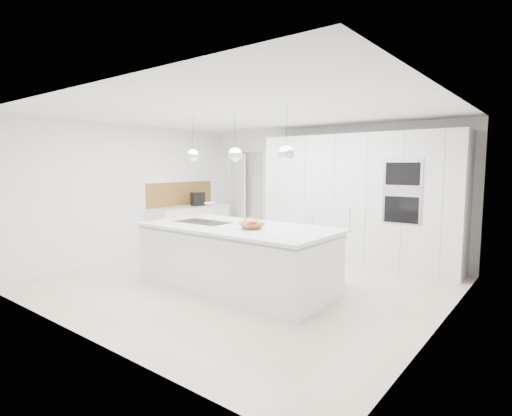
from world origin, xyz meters
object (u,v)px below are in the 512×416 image
Objects in this scene: espresso_machine at (198,199)px; fruit_bowl at (251,226)px; bar_stool_right at (334,247)px; bar_stool_left at (300,248)px; island_base at (236,259)px.

fruit_bowl is at bearing -12.15° from espresso_machine.
espresso_machine is 3.68m from bar_stool_right.
espresso_machine is 3.15m from bar_stool_left.
espresso_machine reaches higher than bar_stool_left.
island_base is 1.07m from bar_stool_left.
fruit_bowl is 1.11m from bar_stool_left.
fruit_bowl is (0.33, -0.05, 0.51)m from island_base.
bar_stool_right reaches higher than island_base.
fruit_bowl is at bearing -8.33° from island_base.
espresso_machine reaches higher than island_base.
bar_stool_right is at bearing -2.29° from bar_stool_left.
fruit_bowl is 0.29× the size of bar_stool_right.
bar_stool_left is at bearing 5.45° from espresso_machine.
island_base is 1.43m from bar_stool_right.
island_base is 2.86× the size of bar_stool_left.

